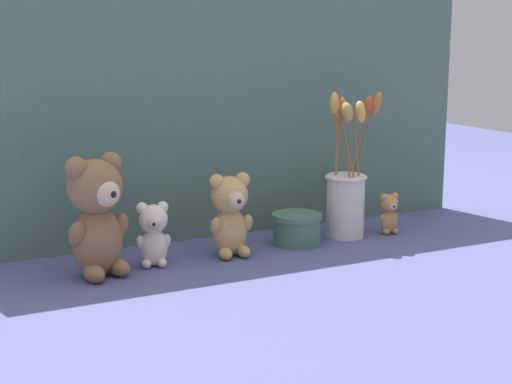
# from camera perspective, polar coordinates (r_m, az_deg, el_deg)

# --- Properties ---
(ground_plane) EXTENTS (4.00, 4.00, 0.00)m
(ground_plane) POSITION_cam_1_polar(r_m,az_deg,el_deg) (1.74, 0.29, -4.32)
(ground_plane) COLOR #4C5184
(backdrop_wall) EXTENTS (1.29, 0.02, 0.67)m
(backdrop_wall) POSITION_cam_1_polar(r_m,az_deg,el_deg) (1.83, -2.08, 7.08)
(backdrop_wall) COLOR #4C6B5B
(backdrop_wall) RESTS_ON ground
(teddy_bear_large) EXTENTS (0.14, 0.13, 0.25)m
(teddy_bear_large) POSITION_cam_1_polar(r_m,az_deg,el_deg) (1.57, -11.48, -1.55)
(teddy_bear_large) COLOR olive
(teddy_bear_large) RESTS_ON ground
(teddy_bear_medium) EXTENTS (0.10, 0.09, 0.18)m
(teddy_bear_medium) POSITION_cam_1_polar(r_m,az_deg,el_deg) (1.68, -1.84, -1.57)
(teddy_bear_medium) COLOR tan
(teddy_bear_medium) RESTS_ON ground
(teddy_bear_small) EXTENTS (0.08, 0.07, 0.14)m
(teddy_bear_small) POSITION_cam_1_polar(r_m,az_deg,el_deg) (1.63, -7.48, -2.95)
(teddy_bear_small) COLOR beige
(teddy_bear_small) RESTS_ON ground
(teddy_bear_tiny) EXTENTS (0.05, 0.05, 0.10)m
(teddy_bear_tiny) POSITION_cam_1_polar(r_m,az_deg,el_deg) (1.91, 9.63, -1.46)
(teddy_bear_tiny) COLOR tan
(teddy_bear_tiny) RESTS_ON ground
(flower_vase) EXTENTS (0.15, 0.11, 0.34)m
(flower_vase) POSITION_cam_1_polar(r_m,az_deg,el_deg) (1.85, 6.61, 0.02)
(flower_vase) COLOR silver
(flower_vase) RESTS_ON ground
(decorative_tin_tall) EXTENTS (0.11, 0.11, 0.07)m
(decorative_tin_tall) POSITION_cam_1_polar(r_m,az_deg,el_deg) (1.80, 2.98, -2.67)
(decorative_tin_tall) COLOR #47705B
(decorative_tin_tall) RESTS_ON ground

